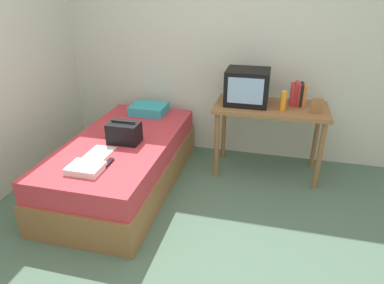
{
  "coord_description": "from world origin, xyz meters",
  "views": [
    {
      "loc": [
        0.56,
        -1.94,
        1.94
      ],
      "look_at": [
        -0.19,
        1.04,
        0.5
      ],
      "focal_mm": 31.96,
      "sensor_mm": 36.0,
      "label": 1
    }
  ],
  "objects": [
    {
      "name": "ground_plane",
      "position": [
        0.0,
        0.0,
        0.0
      ],
      "size": [
        8.0,
        8.0,
        0.0
      ],
      "primitive_type": "plane",
      "color": "#4C6B56"
    },
    {
      "name": "wall_back",
      "position": [
        0.0,
        2.0,
        1.3
      ],
      "size": [
        5.2,
        0.1,
        2.6
      ],
      "primitive_type": "cube",
      "color": "silver",
      "rests_on": "ground"
    },
    {
      "name": "bed",
      "position": [
        -0.87,
        0.89,
        0.26
      ],
      "size": [
        1.0,
        2.0,
        0.53
      ],
      "color": "olive",
      "rests_on": "ground"
    },
    {
      "name": "desk",
      "position": [
        0.54,
        1.53,
        0.68
      ],
      "size": [
        1.16,
        0.6,
        0.78
      ],
      "color": "olive",
      "rests_on": "ground"
    },
    {
      "name": "tv",
      "position": [
        0.28,
        1.54,
        0.96
      ],
      "size": [
        0.44,
        0.39,
        0.36
      ],
      "color": "black",
      "rests_on": "desk"
    },
    {
      "name": "water_bottle",
      "position": [
        0.65,
        1.41,
        0.88
      ],
      "size": [
        0.06,
        0.06,
        0.2
      ],
      "primitive_type": "cylinder",
      "color": "orange",
      "rests_on": "desk"
    },
    {
      "name": "book_row",
      "position": [
        0.8,
        1.62,
        0.89
      ],
      "size": [
        0.15,
        0.17,
        0.24
      ],
      "color": "#B72D33",
      "rests_on": "desk"
    },
    {
      "name": "picture_frame",
      "position": [
        0.97,
        1.4,
        0.86
      ],
      "size": [
        0.11,
        0.02,
        0.15
      ],
      "primitive_type": "cube",
      "color": "olive",
      "rests_on": "desk"
    },
    {
      "name": "pillow",
      "position": [
        -0.86,
        1.64,
        0.58
      ],
      "size": [
        0.4,
        0.34,
        0.1
      ],
      "primitive_type": "cube",
      "color": "#33A8B7",
      "rests_on": "bed"
    },
    {
      "name": "handbag",
      "position": [
        -0.8,
        0.82,
        0.63
      ],
      "size": [
        0.3,
        0.2,
        0.22
      ],
      "color": "black",
      "rests_on": "bed"
    },
    {
      "name": "magazine",
      "position": [
        -0.93,
        0.54,
        0.53
      ],
      "size": [
        0.21,
        0.29,
        0.01
      ],
      "primitive_type": "cube",
      "color": "white",
      "rests_on": "bed"
    },
    {
      "name": "remote_dark",
      "position": [
        -0.76,
        0.38,
        0.54
      ],
      "size": [
        0.04,
        0.16,
        0.02
      ],
      "primitive_type": "cube",
      "color": "black",
      "rests_on": "bed"
    },
    {
      "name": "folded_towel",
      "position": [
        -0.88,
        0.22,
        0.56
      ],
      "size": [
        0.28,
        0.22,
        0.06
      ],
      "primitive_type": "cube",
      "color": "white",
      "rests_on": "bed"
    }
  ]
}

